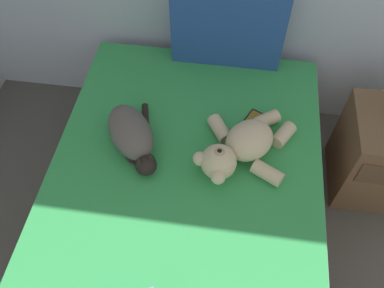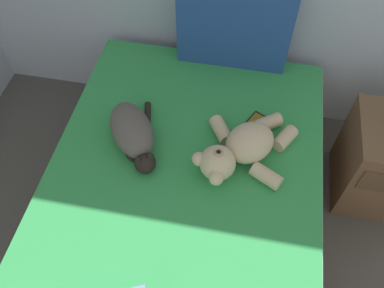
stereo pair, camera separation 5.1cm
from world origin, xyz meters
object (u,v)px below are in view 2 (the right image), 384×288
(cat, at_px, (133,133))
(patterned_cushion, at_px, (234,26))
(cell_phone, at_px, (254,123))
(bed, at_px, (180,218))
(teddy_bear, at_px, (241,149))

(cat, bearing_deg, patterned_cushion, 60.02)
(cell_phone, bearing_deg, bed, -122.85)
(patterned_cushion, xyz_separation_m, cell_phone, (0.18, -0.44, -0.23))
(cat, distance_m, teddy_bear, 0.51)
(cat, bearing_deg, bed, -40.65)
(patterned_cushion, xyz_separation_m, teddy_bear, (0.13, -0.66, -0.16))
(teddy_bear, distance_m, cell_phone, 0.24)
(teddy_bear, xyz_separation_m, cell_phone, (0.05, 0.22, -0.07))
(patterned_cushion, height_order, cat, patterned_cushion)
(cat, relative_size, teddy_bear, 0.88)
(patterned_cushion, relative_size, cat, 1.37)
(bed, relative_size, patterned_cushion, 3.26)
(teddy_bear, bearing_deg, patterned_cushion, 101.00)
(bed, relative_size, teddy_bear, 3.95)
(bed, height_order, cat, cat)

